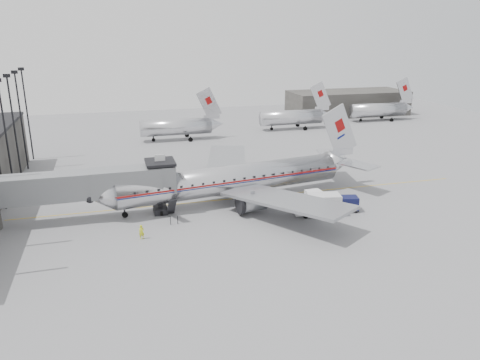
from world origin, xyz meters
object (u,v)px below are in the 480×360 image
Objects in this scene: baggage_cart_navy at (348,203)px; baggage_cart_white at (313,196)px; airliner at (237,179)px; ramp_worker at (142,232)px; service_van at (318,204)px.

baggage_cart_navy is 1.25× the size of baggage_cart_white.
baggage_cart_navy is at bearing -39.42° from airliner.
baggage_cart_white is 1.36× the size of ramp_worker.
baggage_cart_navy is 1.70× the size of ramp_worker.
airliner is at bearing 162.10° from baggage_cart_navy.
baggage_cart_white reaches higher than ramp_worker.
airliner reaches higher than service_van.
service_van is 4.14m from baggage_cart_navy.
service_van is 4.25m from baggage_cart_white.
baggage_cart_white is (1.24, 4.03, -0.49)m from service_van.
airliner is 15.54m from ramp_worker.
ramp_worker is at bearing -166.26° from service_van.
baggage_cart_white is (9.14, -3.33, -2.07)m from airliner.
baggage_cart_navy is at bearing 0.43° from ramp_worker.
service_van is at bearing 0.58° from ramp_worker.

